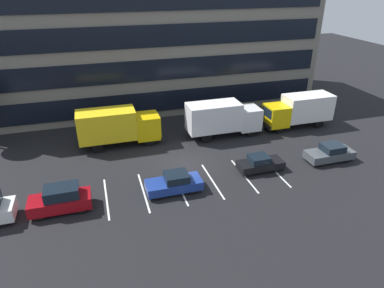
{
  "coord_description": "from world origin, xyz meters",
  "views": [
    {
      "loc": [
        -6.89,
        -25.21,
        15.01
      ],
      "look_at": [
        0.93,
        0.95,
        1.4
      ],
      "focal_mm": 31.98,
      "sensor_mm": 36.0,
      "label": 1
    }
  ],
  "objects_px": {
    "box_truck_yellow": "(299,109)",
    "suv_maroon": "(61,199)",
    "box_truck_yellow_all": "(118,126)",
    "box_truck_white": "(223,117)",
    "sedan_navy": "(174,183)",
    "sedan_black": "(260,163)",
    "sedan_charcoal": "(330,153)"
  },
  "relations": [
    {
      "from": "suv_maroon",
      "to": "box_truck_yellow_all",
      "type": "bearing_deg",
      "value": 62.19
    },
    {
      "from": "box_truck_yellow_all",
      "to": "sedan_charcoal",
      "type": "distance_m",
      "value": 19.71
    },
    {
      "from": "sedan_charcoal",
      "to": "box_truck_yellow_all",
      "type": "bearing_deg",
      "value": 154.23
    },
    {
      "from": "box_truck_white",
      "to": "sedan_charcoal",
      "type": "distance_m",
      "value": 10.68
    },
    {
      "from": "box_truck_yellow_all",
      "to": "box_truck_yellow",
      "type": "bearing_deg",
      "value": -2.93
    },
    {
      "from": "box_truck_yellow",
      "to": "box_truck_yellow_all",
      "type": "bearing_deg",
      "value": 177.07
    },
    {
      "from": "box_truck_yellow_all",
      "to": "sedan_black",
      "type": "distance_m",
      "value": 13.83
    },
    {
      "from": "box_truck_white",
      "to": "sedan_navy",
      "type": "xyz_separation_m",
      "value": [
        -7.15,
        -8.43,
        -1.29
      ]
    },
    {
      "from": "box_truck_yellow_all",
      "to": "box_truck_white",
      "type": "height_order",
      "value": "box_truck_yellow_all"
    },
    {
      "from": "box_truck_yellow",
      "to": "box_truck_white",
      "type": "xyz_separation_m",
      "value": [
        -8.77,
        0.11,
        0.05
      ]
    },
    {
      "from": "sedan_navy",
      "to": "box_truck_yellow",
      "type": "bearing_deg",
      "value": 27.58
    },
    {
      "from": "box_truck_white",
      "to": "sedan_black",
      "type": "xyz_separation_m",
      "value": [
        0.55,
        -7.46,
        -1.36
      ]
    },
    {
      "from": "sedan_charcoal",
      "to": "box_truck_white",
      "type": "bearing_deg",
      "value": 133.61
    },
    {
      "from": "sedan_navy",
      "to": "sedan_black",
      "type": "relative_size",
      "value": 1.1
    },
    {
      "from": "box_truck_yellow",
      "to": "sedan_black",
      "type": "distance_m",
      "value": 11.11
    },
    {
      "from": "box_truck_yellow",
      "to": "sedan_black",
      "type": "xyz_separation_m",
      "value": [
        -8.22,
        -7.35,
        -1.31
      ]
    },
    {
      "from": "sedan_navy",
      "to": "sedan_black",
      "type": "bearing_deg",
      "value": 7.15
    },
    {
      "from": "box_truck_yellow_all",
      "to": "box_truck_white",
      "type": "relative_size",
      "value": 1.01
    },
    {
      "from": "box_truck_yellow",
      "to": "sedan_navy",
      "type": "relative_size",
      "value": 1.77
    },
    {
      "from": "sedan_charcoal",
      "to": "sedan_navy",
      "type": "bearing_deg",
      "value": -177.02
    },
    {
      "from": "box_truck_white",
      "to": "sedan_black",
      "type": "height_order",
      "value": "box_truck_white"
    },
    {
      "from": "box_truck_yellow_all",
      "to": "suv_maroon",
      "type": "height_order",
      "value": "box_truck_yellow_all"
    },
    {
      "from": "box_truck_yellow",
      "to": "suv_maroon",
      "type": "relative_size",
      "value": 1.79
    },
    {
      "from": "box_truck_yellow",
      "to": "sedan_navy",
      "type": "xyz_separation_m",
      "value": [
        -15.92,
        -8.32,
        -1.25
      ]
    },
    {
      "from": "box_truck_white",
      "to": "sedan_black",
      "type": "distance_m",
      "value": 7.6
    },
    {
      "from": "suv_maroon",
      "to": "sedan_navy",
      "type": "xyz_separation_m",
      "value": [
        8.18,
        0.05,
        -0.2
      ]
    },
    {
      "from": "sedan_navy",
      "to": "sedan_charcoal",
      "type": "relative_size",
      "value": 0.99
    },
    {
      "from": "box_truck_yellow",
      "to": "suv_maroon",
      "type": "bearing_deg",
      "value": -160.85
    },
    {
      "from": "box_truck_yellow_all",
      "to": "sedan_black",
      "type": "relative_size",
      "value": 2.02
    },
    {
      "from": "box_truck_yellow_all",
      "to": "box_truck_yellow",
      "type": "relative_size",
      "value": 1.04
    },
    {
      "from": "sedan_navy",
      "to": "sedan_charcoal",
      "type": "height_order",
      "value": "sedan_charcoal"
    },
    {
      "from": "box_truck_yellow",
      "to": "sedan_navy",
      "type": "bearing_deg",
      "value": -152.42
    }
  ]
}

